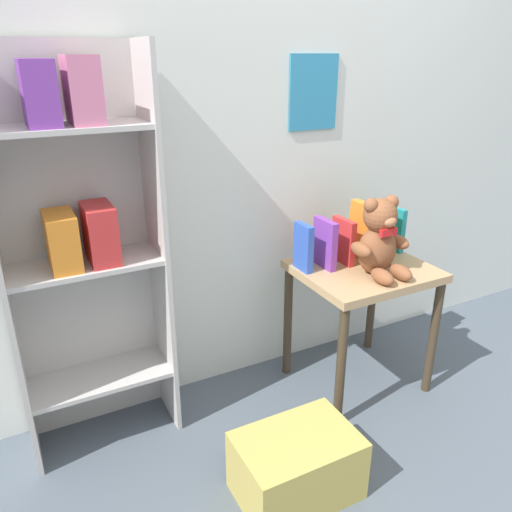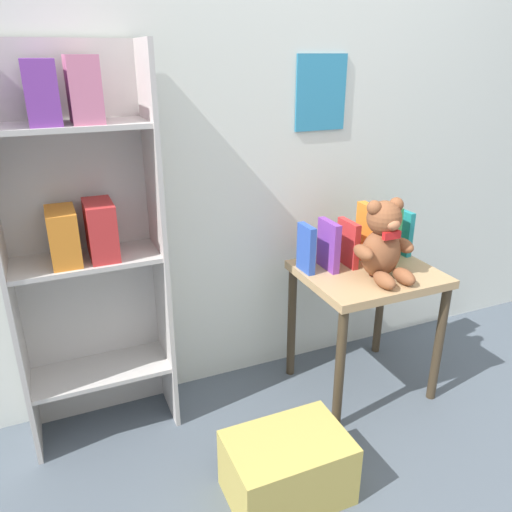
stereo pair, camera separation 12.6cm
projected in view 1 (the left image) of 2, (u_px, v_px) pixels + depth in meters
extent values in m
cube|color=silver|center=(261.00, 109.00, 2.12)|extent=(4.80, 0.06, 2.50)
cube|color=teal|center=(314.00, 93.00, 2.16)|extent=(0.24, 0.01, 0.32)
cube|color=#BCB7B2|center=(2.00, 279.00, 1.69)|extent=(0.02, 0.26, 1.52)
cube|color=#BCB7B2|center=(158.00, 252.00, 1.92)|extent=(0.02, 0.26, 1.52)
cube|color=#BCB7B2|center=(79.00, 254.00, 1.91)|extent=(0.56, 0.02, 1.52)
cube|color=#BCB7B2|center=(101.00, 376.00, 1.99)|extent=(0.53, 0.24, 0.02)
cube|color=#BCB7B2|center=(85.00, 265.00, 1.81)|extent=(0.53, 0.24, 0.02)
cube|color=#BCB7B2|center=(66.00, 127.00, 1.62)|extent=(0.53, 0.24, 0.02)
cube|color=purple|center=(39.00, 93.00, 1.54)|extent=(0.10, 0.18, 0.20)
cube|color=#D17093|center=(82.00, 90.00, 1.60)|extent=(0.10, 0.18, 0.21)
cube|color=orange|center=(62.00, 241.00, 1.73)|extent=(0.10, 0.18, 0.20)
cube|color=red|center=(100.00, 233.00, 1.78)|extent=(0.10, 0.18, 0.21)
cube|color=tan|center=(364.00, 271.00, 2.20)|extent=(0.57, 0.48, 0.04)
cylinder|color=#3E3121|center=(341.00, 368.00, 2.03)|extent=(0.04, 0.04, 0.56)
cylinder|color=#3E3121|center=(433.00, 338.00, 2.25)|extent=(0.04, 0.04, 0.56)
cylinder|color=#3E3121|center=(288.00, 322.00, 2.38)|extent=(0.04, 0.04, 0.56)
cylinder|color=#3E3121|center=(372.00, 300.00, 2.60)|extent=(0.04, 0.04, 0.56)
ellipsoid|color=brown|center=(377.00, 250.00, 2.10)|extent=(0.18, 0.13, 0.21)
sphere|color=brown|center=(380.00, 215.00, 2.04)|extent=(0.14, 0.14, 0.14)
sphere|color=brown|center=(371.00, 205.00, 2.00)|extent=(0.06, 0.06, 0.06)
sphere|color=brown|center=(391.00, 202.00, 2.05)|extent=(0.06, 0.06, 0.06)
ellipsoid|color=#B56E48|center=(390.00, 222.00, 2.00)|extent=(0.06, 0.04, 0.04)
ellipsoid|color=brown|center=(361.00, 250.00, 2.04)|extent=(0.06, 0.11, 0.06)
ellipsoid|color=brown|center=(398.00, 242.00, 2.12)|extent=(0.06, 0.11, 0.06)
ellipsoid|color=brown|center=(382.00, 277.00, 2.03)|extent=(0.06, 0.12, 0.06)
ellipsoid|color=brown|center=(400.00, 272.00, 2.07)|extent=(0.06, 0.12, 0.06)
cube|color=red|center=(388.00, 232.00, 2.02)|extent=(0.08, 0.02, 0.03)
cube|color=#2D51B7|center=(303.00, 247.00, 2.13)|extent=(0.03, 0.11, 0.21)
cube|color=purple|center=(325.00, 244.00, 2.16)|extent=(0.03, 0.15, 0.22)
cube|color=red|center=(343.00, 241.00, 2.21)|extent=(0.03, 0.14, 0.20)
cube|color=orange|center=(362.00, 231.00, 2.25)|extent=(0.05, 0.14, 0.26)
cube|color=#33934C|center=(382.00, 229.00, 2.28)|extent=(0.03, 0.13, 0.25)
cube|color=teal|center=(395.00, 229.00, 2.35)|extent=(0.03, 0.11, 0.21)
cube|color=tan|center=(297.00, 465.00, 1.76)|extent=(0.42, 0.29, 0.24)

